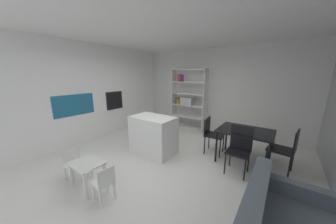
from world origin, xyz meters
name	(u,v)px	position (x,y,z in m)	size (l,w,h in m)	color
ground_plane	(159,159)	(0.00, 0.00, 0.00)	(8.53, 8.53, 0.00)	silver
ceiling_slab	(157,27)	(0.00, 0.00, 2.84)	(6.21, 5.80, 0.06)	white
back_partition	(209,90)	(0.00, 2.87, 1.40)	(6.21, 0.06, 2.81)	silver
tall_cabinet_run_left	(90,92)	(-2.73, 0.00, 1.40)	(0.64, 5.23, 2.81)	white
cabinet_niche_splashback	(74,105)	(-2.40, -0.65, 1.13)	(0.01, 1.06, 0.57)	#1E6084
built_in_oven	(114,100)	(-2.39, 0.61, 1.10)	(0.06, 0.59, 0.58)	black
kitchen_island	(153,135)	(-0.35, 0.22, 0.47)	(1.08, 0.67, 0.93)	white
open_bookshelf	(187,99)	(-0.65, 2.45, 1.08)	(1.27, 0.34, 2.13)	white
child_table	(87,168)	(-0.36, -1.46, 0.39)	(0.55, 0.42, 0.49)	white
child_chair_left	(74,163)	(-0.87, -1.47, 0.30)	(0.35, 0.35, 0.53)	white
child_chair_right	(105,183)	(0.14, -1.47, 0.33)	(0.30, 0.30, 0.59)	white
dining_table	(245,133)	(1.59, 1.07, 0.67)	(1.11, 0.86, 0.75)	black
dining_chair_island_side	(211,132)	(0.83, 1.06, 0.54)	(0.47, 0.47, 0.89)	black
dining_chair_near	(240,146)	(1.59, 0.61, 0.55)	(0.42, 0.41, 0.94)	black
dining_chair_window_side	(287,148)	(2.36, 1.05, 0.56)	(0.51, 0.51, 0.92)	black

